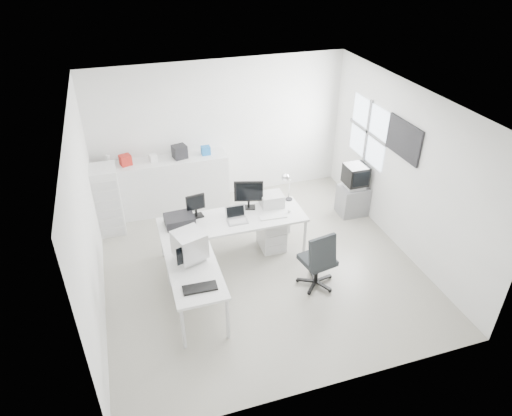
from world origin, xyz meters
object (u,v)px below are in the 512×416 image
object	(u,v)px
laptop	(237,216)
filing_cabinet	(108,200)
inkjet_printer	(180,220)
lcd_monitor_large	(249,195)
drawer_pedestal	(272,232)
office_chair	(318,257)
tv_cabinet	(352,200)
crt_tv	(355,177)
sideboard	(172,184)
laser_printer	(272,200)
crt_monitor	(190,245)
side_desk	(196,290)
lcd_monitor_small	(196,206)
main_desk	(233,238)

from	to	relation	value
laptop	filing_cabinet	xyz separation A→B (m)	(-1.98, 1.55, -0.22)
inkjet_printer	lcd_monitor_large	world-z (taller)	lcd_monitor_large
drawer_pedestal	office_chair	distance (m)	1.22
drawer_pedestal	tv_cabinet	xyz separation A→B (m)	(1.87, 0.57, -0.01)
tv_cabinet	filing_cabinet	size ratio (longest dim) A/B	0.45
inkjet_printer	lcd_monitor_large	xyz separation A→B (m)	(1.20, 0.15, 0.17)
drawer_pedestal	tv_cabinet	distance (m)	1.95
crt_tv	sideboard	distance (m)	3.53
laptop	office_chair	size ratio (longest dim) A/B	0.32
office_chair	laptop	bearing A→B (deg)	124.67
laser_printer	crt_monitor	bearing A→B (deg)	-144.09
laser_printer	office_chair	bearing A→B (deg)	-75.27
side_desk	filing_cabinet	size ratio (longest dim) A/B	1.09
crt_tv	filing_cabinet	distance (m)	4.58
side_desk	sideboard	world-z (taller)	sideboard
crt_tv	lcd_monitor_large	bearing A→B (deg)	-170.46
crt_monitor	sideboard	size ratio (longest dim) A/B	0.23
drawer_pedestal	tv_cabinet	bearing A→B (deg)	17.06
inkjet_printer	filing_cabinet	xyz separation A→B (m)	(-1.08, 1.35, -0.19)
lcd_monitor_large	crt_tv	distance (m)	2.25
lcd_monitor_small	crt_monitor	bearing A→B (deg)	-113.70
tv_cabinet	crt_tv	distance (m)	0.52
crt_tv	drawer_pedestal	bearing A→B (deg)	-162.94
lcd_monitor_small	laser_printer	bearing A→B (deg)	-9.76
lcd_monitor_large	office_chair	size ratio (longest dim) A/B	0.48
main_desk	laser_printer	world-z (taller)	laser_printer
laptop	laser_printer	bearing A→B (deg)	25.28
side_desk	lcd_monitor_large	bearing A→B (deg)	48.37
filing_cabinet	laser_printer	bearing A→B (deg)	-24.55
drawer_pedestal	filing_cabinet	xyz separation A→B (m)	(-2.63, 1.40, 0.34)
tv_cabinet	laser_printer	bearing A→B (deg)	-167.50
main_desk	sideboard	world-z (taller)	sideboard
side_desk	tv_cabinet	size ratio (longest dim) A/B	2.41
crt_monitor	office_chair	distance (m)	1.97
tv_cabinet	crt_tv	xyz separation A→B (m)	(0.00, 0.00, 0.52)
drawer_pedestal	lcd_monitor_small	bearing A→B (deg)	170.91
sideboard	tv_cabinet	bearing A→B (deg)	-20.68
laser_printer	inkjet_printer	bearing A→B (deg)	-173.58
crt_tv	filing_cabinet	bearing A→B (deg)	169.62
office_chair	crt_tv	xyz separation A→B (m)	(1.52, 1.72, 0.28)
lcd_monitor_small	crt_monitor	xyz separation A→B (m)	(-0.30, -1.10, 0.06)
lcd_monitor_large	side_desk	bearing A→B (deg)	-115.99
lcd_monitor_small	office_chair	world-z (taller)	lcd_monitor_small
laser_printer	tv_cabinet	bearing A→B (deg)	14.63
side_desk	filing_cabinet	xyz separation A→B (m)	(-1.08, 2.55, 0.27)
drawer_pedestal	laptop	world-z (taller)	laptop
drawer_pedestal	inkjet_printer	distance (m)	1.64
laser_printer	filing_cabinet	size ratio (longest dim) A/B	0.30
sideboard	drawer_pedestal	bearing A→B (deg)	-51.88
lcd_monitor_large	laptop	world-z (taller)	lcd_monitor_large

